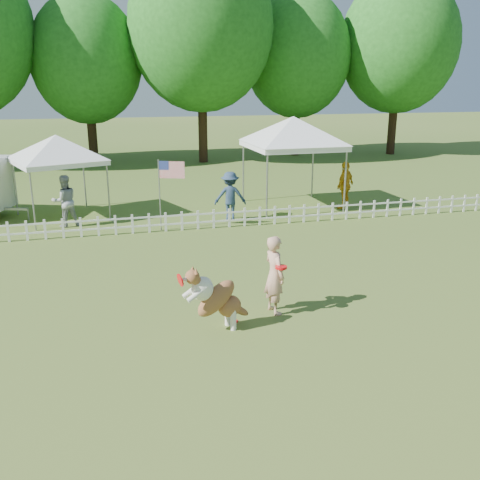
{
  "coord_description": "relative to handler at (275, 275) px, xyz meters",
  "views": [
    {
      "loc": [
        -2.42,
        -8.86,
        4.47
      ],
      "look_at": [
        0.33,
        2.0,
        1.1
      ],
      "focal_mm": 40.0,
      "sensor_mm": 36.0,
      "label": 1
    }
  ],
  "objects": [
    {
      "name": "tree_far_right",
      "position": [
        14.34,
        20.99,
        4.91
      ],
      "size": [
        7.0,
        7.0,
        11.4
      ],
      "primitive_type": null,
      "color": "#1E5A19",
      "rests_on": "ground"
    },
    {
      "name": "spectator_c",
      "position": [
        5.2,
        7.99,
        0.06
      ],
      "size": [
        1.05,
        0.92,
        1.7
      ],
      "primitive_type": "imported",
      "rotation": [
        0.0,
        0.0,
        3.77
      ],
      "color": "orange",
      "rests_on": "ground"
    },
    {
      "name": "spectator_a",
      "position": [
        -4.39,
        7.88,
        0.03
      ],
      "size": [
        0.95,
        0.83,
        1.64
      ],
      "primitive_type": "imported",
      "rotation": [
        0.0,
        0.0,
        3.45
      ],
      "color": "#A3A4A8",
      "rests_on": "ground"
    },
    {
      "name": "tree_center_right",
      "position": [
        2.34,
        20.49,
        5.51
      ],
      "size": [
        7.6,
        7.6,
        12.6
      ],
      "primitive_type": null,
      "color": "#1E5A19",
      "rests_on": "ground"
    },
    {
      "name": "handler",
      "position": [
        0.0,
        0.0,
        0.0
      ],
      "size": [
        0.48,
        0.64,
        1.59
      ],
      "primitive_type": "imported",
      "rotation": [
        0.0,
        0.0,
        1.77
      ],
      "color": "tan",
      "rests_on": "ground"
    },
    {
      "name": "ground",
      "position": [
        -0.66,
        -0.51,
        -0.79
      ],
      "size": [
        120.0,
        120.0,
        0.0
      ],
      "primitive_type": "plane",
      "color": "#33551A",
      "rests_on": "ground"
    },
    {
      "name": "flag_pole",
      "position": [
        -1.53,
        6.65,
        0.3
      ],
      "size": [
        0.82,
        0.36,
        2.19
      ],
      "primitive_type": null,
      "rotation": [
        0.0,
        0.0,
        -0.34
      ],
      "color": "gray",
      "rests_on": "ground"
    },
    {
      "name": "picket_fence",
      "position": [
        -0.66,
        6.49,
        -0.49
      ],
      "size": [
        22.0,
        0.08,
        0.6
      ],
      "primitive_type": null,
      "color": "white",
      "rests_on": "ground"
    },
    {
      "name": "spectator_b",
      "position": [
        0.83,
        7.38,
        0.01
      ],
      "size": [
        1.13,
        0.78,
        1.61
      ],
      "primitive_type": "imported",
      "rotation": [
        0.0,
        0.0,
        2.95
      ],
      "color": "#263951",
      "rests_on": "ground"
    },
    {
      "name": "canopy_tent_left",
      "position": [
        -4.57,
        9.13,
        0.56
      ],
      "size": [
        3.34,
        3.34,
        2.7
      ],
      "primitive_type": null,
      "rotation": [
        0.0,
        0.0,
        0.35
      ],
      "color": "white",
      "rests_on": "ground"
    },
    {
      "name": "canopy_tent_right",
      "position": [
        3.43,
        8.68,
        0.79
      ],
      "size": [
        3.15,
        3.15,
        3.17
      ],
      "primitive_type": null,
      "rotation": [
        0.0,
        0.0,
        0.03
      ],
      "color": "white",
      "rests_on": "ground"
    },
    {
      "name": "frisbee_on_turf",
      "position": [
        -0.92,
        -0.24,
        -0.78
      ],
      "size": [
        0.27,
        0.27,
        0.02
      ],
      "primitive_type": "cylinder",
      "rotation": [
        0.0,
        0.0,
        0.29
      ],
      "color": "red",
      "rests_on": "ground"
    },
    {
      "name": "dog",
      "position": [
        -1.26,
        -0.52,
        -0.15
      ],
      "size": [
        1.31,
        0.69,
        1.29
      ],
      "primitive_type": null,
      "rotation": [
        0.0,
        0.0,
        0.24
      ],
      "color": "brown",
      "rests_on": "ground"
    },
    {
      "name": "tree_right",
      "position": [
        8.34,
        21.99,
        4.41
      ],
      "size": [
        6.2,
        6.2,
        10.4
      ],
      "primitive_type": null,
      "color": "#1E5A19",
      "rests_on": "ground"
    },
    {
      "name": "tree_center_left",
      "position": [
        -3.66,
        21.99,
        4.11
      ],
      "size": [
        6.0,
        6.0,
        9.8
      ],
      "primitive_type": null,
      "color": "#1E5A19",
      "rests_on": "ground"
    }
  ]
}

